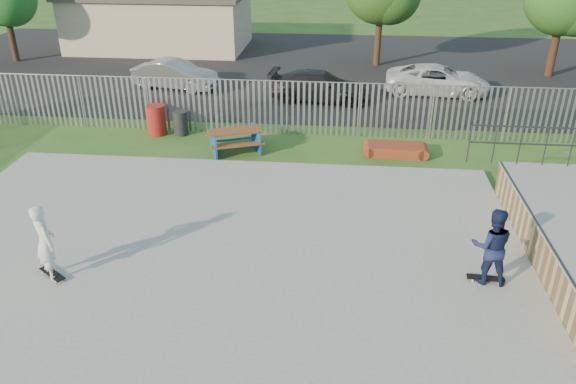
# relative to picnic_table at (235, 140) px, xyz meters

# --- Properties ---
(ground) EXTENTS (120.00, 120.00, 0.00)m
(ground) POSITION_rel_picnic_table_xyz_m (0.62, -7.18, -0.39)
(ground) COLOR #315D20
(ground) RESTS_ON ground
(concrete_slab) EXTENTS (15.00, 12.00, 0.15)m
(concrete_slab) POSITION_rel_picnic_table_xyz_m (0.62, -7.18, -0.31)
(concrete_slab) COLOR gray
(concrete_slab) RESTS_ON ground
(fence) EXTENTS (26.04, 16.02, 2.00)m
(fence) POSITION_rel_picnic_table_xyz_m (1.62, -2.59, 0.61)
(fence) COLOR gray
(fence) RESTS_ON ground
(picnic_table) EXTENTS (2.20, 2.01, 0.76)m
(picnic_table) POSITION_rel_picnic_table_xyz_m (0.00, 0.00, 0.00)
(picnic_table) COLOR brown
(picnic_table) RESTS_ON ground
(funbox) EXTENTS (1.82, 0.95, 0.36)m
(funbox) POSITION_rel_picnic_table_xyz_m (5.49, 0.19, -0.20)
(funbox) COLOR maroon
(funbox) RESTS_ON ground
(trash_bin_red) EXTENTS (0.66, 0.66, 1.11)m
(trash_bin_red) POSITION_rel_picnic_table_xyz_m (-3.15, 1.31, 0.17)
(trash_bin_red) COLOR maroon
(trash_bin_red) RESTS_ON ground
(trash_bin_grey) EXTENTS (0.53, 0.53, 0.89)m
(trash_bin_grey) POSITION_rel_picnic_table_xyz_m (-2.28, 1.38, 0.06)
(trash_bin_grey) COLOR #232325
(trash_bin_grey) RESTS_ON ground
(parking_lot) EXTENTS (40.00, 18.00, 0.02)m
(parking_lot) POSITION_rel_picnic_table_xyz_m (0.62, 11.82, -0.38)
(parking_lot) COLOR black
(parking_lot) RESTS_ON ground
(car_silver) EXTENTS (4.15, 2.14, 1.30)m
(car_silver) POSITION_rel_picnic_table_xyz_m (-4.13, 7.21, 0.29)
(car_silver) COLOR #AAA9AE
(car_silver) RESTS_ON parking_lot
(car_dark) EXTENTS (4.51, 2.17, 1.27)m
(car_dark) POSITION_rel_picnic_table_xyz_m (2.62, 6.02, 0.27)
(car_dark) COLOR black
(car_dark) RESTS_ON parking_lot
(car_white) EXTENTS (4.77, 2.53, 1.28)m
(car_white) POSITION_rel_picnic_table_xyz_m (7.85, 7.53, 0.27)
(car_white) COLOR white
(car_white) RESTS_ON parking_lot
(building) EXTENTS (10.40, 6.40, 3.20)m
(building) POSITION_rel_picnic_table_xyz_m (-7.38, 15.82, 1.23)
(building) COLOR beige
(building) RESTS_ON ground
(skateboard_a) EXTENTS (0.81, 0.26, 0.08)m
(skateboard_a) POSITION_rel_picnic_table_xyz_m (6.91, -7.19, -0.20)
(skateboard_a) COLOR black
(skateboard_a) RESTS_ON concrete_slab
(skateboard_b) EXTENTS (0.77, 0.62, 0.08)m
(skateboard_b) POSITION_rel_picnic_table_xyz_m (-2.66, -7.96, -0.20)
(skateboard_b) COLOR black
(skateboard_b) RESTS_ON concrete_slab
(skater_navy) EXTENTS (0.91, 0.73, 1.77)m
(skater_navy) POSITION_rel_picnic_table_xyz_m (6.91, -7.19, 0.65)
(skater_navy) COLOR #161E46
(skater_navy) RESTS_ON concrete_slab
(skater_white) EXTENTS (0.76, 0.75, 1.77)m
(skater_white) POSITION_rel_picnic_table_xyz_m (-2.66, -7.96, 0.65)
(skater_white) COLOR silver
(skater_white) RESTS_ON concrete_slab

